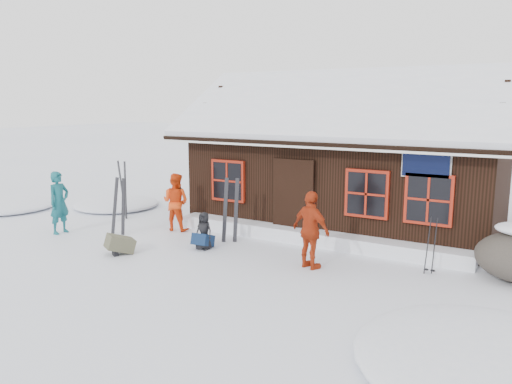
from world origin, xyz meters
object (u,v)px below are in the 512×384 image
(skier_teal, at_px, (59,203))
(ski_pair_left, at_px, (119,207))
(ski_poles, at_px, (431,247))
(backpack_blue, at_px, (203,243))
(skier_orange_left, at_px, (176,202))
(skier_orange_right, at_px, (311,230))
(skier_crouched, at_px, (204,231))
(backpack_olive, at_px, (120,247))

(skier_teal, bearing_deg, ski_pair_left, -68.13)
(ski_poles, distance_m, backpack_blue, 5.17)
(ski_poles, height_order, backpack_blue, ski_poles)
(skier_teal, relative_size, skier_orange_left, 1.06)
(skier_orange_right, distance_m, skier_crouched, 2.79)
(skier_crouched, relative_size, ski_poles, 0.74)
(skier_orange_left, bearing_deg, ski_pair_left, 41.95)
(skier_teal, height_order, backpack_blue, skier_teal)
(skier_orange_left, height_order, skier_orange_right, skier_orange_right)
(skier_orange_left, relative_size, ski_poles, 1.28)
(backpack_blue, bearing_deg, skier_teal, -177.79)
(skier_orange_right, bearing_deg, skier_crouched, 19.29)
(skier_teal, bearing_deg, skier_orange_left, -55.13)
(skier_orange_right, bearing_deg, skier_teal, 25.37)
(ski_pair_left, xyz_separation_m, backpack_blue, (2.63, 0.12, -0.61))
(backpack_olive, bearing_deg, skier_orange_right, 46.21)
(skier_teal, distance_m, ski_pair_left, 1.65)
(skier_orange_right, distance_m, ski_poles, 2.44)
(skier_orange_left, relative_size, skier_crouched, 1.74)
(skier_orange_left, relative_size, ski_pair_left, 0.99)
(skier_teal, bearing_deg, backpack_blue, -81.11)
(backpack_blue, bearing_deg, skier_crouched, -37.06)
(skier_orange_right, distance_m, backpack_blue, 2.91)
(skier_crouched, distance_m, ski_pair_left, 2.71)
(skier_crouched, xyz_separation_m, ski_pair_left, (-2.69, -0.09, 0.29))
(skier_teal, relative_size, ski_poles, 1.36)
(backpack_blue, bearing_deg, skier_orange_left, 139.64)
(ski_pair_left, distance_m, backpack_olive, 1.83)
(skier_crouched, distance_m, ski_poles, 5.09)
(ski_poles, height_order, backpack_olive, ski_poles)
(skier_orange_left, distance_m, backpack_olive, 2.48)
(skier_teal, xyz_separation_m, skier_crouched, (4.20, 0.75, -0.38))
(skier_crouched, distance_m, backpack_olive, 1.97)
(ski_pair_left, bearing_deg, skier_crouched, -7.82)
(skier_orange_left, distance_m, ski_pair_left, 1.50)
(skier_crouched, bearing_deg, skier_teal, -170.08)
(skier_orange_right, xyz_separation_m, ski_poles, (2.24, 0.92, -0.25))
(skier_crouched, bearing_deg, skier_orange_right, -0.09)
(skier_orange_left, xyz_separation_m, ski_poles, (6.76, -0.16, -0.21))
(ski_poles, distance_m, backpack_olive, 6.84)
(skier_orange_left, xyz_separation_m, skier_orange_right, (4.51, -1.07, 0.04))
(skier_crouched, relative_size, backpack_olive, 1.52)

